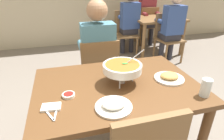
% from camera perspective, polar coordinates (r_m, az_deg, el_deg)
% --- Properties ---
extents(dining_table_main, '(1.27, 0.88, 0.75)m').
position_cam_1_polar(dining_table_main, '(1.53, 1.50, -7.77)').
color(dining_table_main, brown).
rests_on(dining_table_main, ground_plane).
extents(chair_diner_main, '(0.44, 0.44, 0.90)m').
position_cam_1_polar(chair_diner_main, '(2.20, -3.98, -0.30)').
color(chair_diner_main, brown).
rests_on(chair_diner_main, ground_plane).
extents(diner_main, '(0.40, 0.45, 1.31)m').
position_cam_1_polar(diner_main, '(2.14, -4.36, 5.74)').
color(diner_main, '#2D2D38').
rests_on(diner_main, ground_plane).
extents(curry_bowl, '(0.33, 0.30, 0.26)m').
position_cam_1_polar(curry_bowl, '(1.43, 3.18, 0.66)').
color(curry_bowl, silver).
rests_on(curry_bowl, dining_table_main).
extents(rice_plate, '(0.24, 0.24, 0.06)m').
position_cam_1_polar(rice_plate, '(1.21, 0.50, -10.70)').
color(rice_plate, white).
rests_on(rice_plate, dining_table_main).
extents(appetizer_plate, '(0.24, 0.24, 0.06)m').
position_cam_1_polar(appetizer_plate, '(1.59, 17.08, -2.07)').
color(appetizer_plate, white).
rests_on(appetizer_plate, dining_table_main).
extents(sauce_dish, '(0.09, 0.09, 0.02)m').
position_cam_1_polar(sauce_dish, '(1.35, -13.13, -7.42)').
color(sauce_dish, white).
rests_on(sauce_dish, dining_table_main).
extents(napkin_folded, '(0.13, 0.09, 0.02)m').
position_cam_1_polar(napkin_folded, '(1.27, -18.07, -10.72)').
color(napkin_folded, white).
rests_on(napkin_folded, dining_table_main).
extents(fork_utensil, '(0.08, 0.16, 0.01)m').
position_cam_1_polar(fork_utensil, '(1.24, -19.02, -12.33)').
color(fork_utensil, silver).
rests_on(fork_utensil, dining_table_main).
extents(spoon_utensil, '(0.04, 0.17, 0.01)m').
position_cam_1_polar(spoon_utensil, '(1.23, -16.67, -12.10)').
color(spoon_utensil, silver).
rests_on(spoon_utensil, dining_table_main).
extents(drink_glass, '(0.07, 0.07, 0.13)m').
position_cam_1_polar(drink_glass, '(1.45, 26.66, -5.08)').
color(drink_glass, silver).
rests_on(drink_glass, dining_table_main).
extents(dining_table_far, '(1.00, 0.80, 0.75)m').
position_cam_1_polar(dining_table_far, '(4.19, 13.57, 13.49)').
color(dining_table_far, brown).
rests_on(dining_table_far, ground_plane).
extents(chair_bg_left, '(0.49, 0.49, 0.90)m').
position_cam_1_polar(chair_bg_left, '(3.82, 16.41, 10.30)').
color(chair_bg_left, brown).
rests_on(chair_bg_left, ground_plane).
extents(chair_bg_middle, '(0.49, 0.49, 0.90)m').
position_cam_1_polar(chair_bg_middle, '(4.00, 4.11, 12.02)').
color(chair_bg_middle, brown).
rests_on(chair_bg_middle, ground_plane).
extents(chair_bg_right, '(0.46, 0.46, 0.90)m').
position_cam_1_polar(chair_bg_right, '(4.67, 10.69, 13.70)').
color(chair_bg_right, brown).
rests_on(chair_bg_right, ground_plane).
extents(chair_bg_corner, '(0.49, 0.49, 0.90)m').
position_cam_1_polar(chair_bg_corner, '(4.46, 3.70, 13.50)').
color(chair_bg_corner, brown).
rests_on(chair_bg_corner, ground_plane).
extents(patron_bg_left, '(0.40, 0.45, 1.31)m').
position_cam_1_polar(patron_bg_left, '(3.65, 17.81, 13.28)').
color(patron_bg_left, '#2D2D38').
rests_on(patron_bg_left, ground_plane).
extents(patron_bg_middle, '(0.40, 0.45, 1.31)m').
position_cam_1_polar(patron_bg_middle, '(3.92, 5.30, 15.21)').
color(patron_bg_middle, '#2D2D38').
rests_on(patron_bg_middle, ground_plane).
extents(patron_bg_right, '(0.40, 0.45, 1.31)m').
position_cam_1_polar(patron_bg_right, '(4.62, 10.79, 16.57)').
color(patron_bg_right, '#2D2D38').
rests_on(patron_bg_right, ground_plane).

